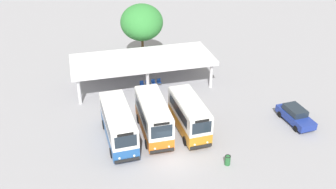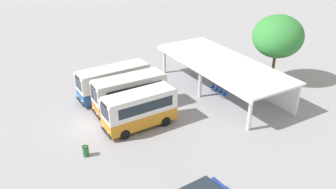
% 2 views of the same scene
% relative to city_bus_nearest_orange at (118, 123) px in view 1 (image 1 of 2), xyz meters
% --- Properties ---
extents(ground_plane, '(180.00, 180.00, 0.00)m').
position_rel_city_bus_nearest_orange_xyz_m(ground_plane, '(4.04, -3.80, -1.83)').
color(ground_plane, '#939399').
extents(city_bus_nearest_orange, '(2.56, 7.57, 3.32)m').
position_rel_city_bus_nearest_orange_xyz_m(city_bus_nearest_orange, '(0.00, 0.00, 0.00)').
color(city_bus_nearest_orange, black).
rests_on(city_bus_nearest_orange, ground).
extents(city_bus_second_in_row, '(2.46, 7.06, 3.49)m').
position_rel_city_bus_nearest_orange_xyz_m(city_bus_second_in_row, '(3.31, 0.27, 0.08)').
color(city_bus_second_in_row, black).
rests_on(city_bus_second_in_row, ground).
extents(city_bus_middle_cream, '(2.43, 6.63, 3.39)m').
position_rel_city_bus_nearest_orange_xyz_m(city_bus_middle_cream, '(6.62, -0.26, 0.03)').
color(city_bus_middle_cream, black).
rests_on(city_bus_middle_cream, ground).
extents(parked_car_flank, '(2.05, 4.47, 1.62)m').
position_rel_city_bus_nearest_orange_xyz_m(parked_car_flank, '(17.24, -1.46, -1.00)').
color(parked_car_flank, black).
rests_on(parked_car_flank, ground).
extents(terminal_canopy, '(16.20, 6.50, 3.40)m').
position_rel_city_bus_nearest_orange_xyz_m(terminal_canopy, '(4.37, 11.18, 0.88)').
color(terminal_canopy, silver).
rests_on(terminal_canopy, ground).
extents(waiting_chair_end_by_column, '(0.44, 0.44, 0.86)m').
position_rel_city_bus_nearest_orange_xyz_m(waiting_chair_end_by_column, '(4.05, 9.64, -1.31)').
color(waiting_chair_end_by_column, slate).
rests_on(waiting_chair_end_by_column, ground).
extents(waiting_chair_second_from_end, '(0.44, 0.44, 0.86)m').
position_rel_city_bus_nearest_orange_xyz_m(waiting_chair_second_from_end, '(4.73, 9.69, -1.31)').
color(waiting_chair_second_from_end, slate).
rests_on(waiting_chair_second_from_end, ground).
extents(waiting_chair_middle_seat, '(0.44, 0.44, 0.86)m').
position_rel_city_bus_nearest_orange_xyz_m(waiting_chair_middle_seat, '(5.41, 9.69, -1.31)').
color(waiting_chair_middle_seat, slate).
rests_on(waiting_chair_middle_seat, ground).
extents(waiting_chair_fourth_seat, '(0.44, 0.44, 0.86)m').
position_rel_city_bus_nearest_orange_xyz_m(waiting_chair_fourth_seat, '(6.10, 9.67, -1.31)').
color(waiting_chair_fourth_seat, slate).
rests_on(waiting_chair_fourth_seat, ground).
extents(roadside_tree_behind_canopy, '(5.42, 5.42, 7.79)m').
position_rel_city_bus_nearest_orange_xyz_m(roadside_tree_behind_canopy, '(5.64, 16.82, 3.64)').
color(roadside_tree_behind_canopy, brown).
rests_on(roadside_tree_behind_canopy, ground).
extents(litter_bin_apron, '(0.49, 0.49, 0.90)m').
position_rel_city_bus_nearest_orange_xyz_m(litter_bin_apron, '(8.29, -5.79, -1.38)').
color(litter_bin_apron, '#266633').
rests_on(litter_bin_apron, ground).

